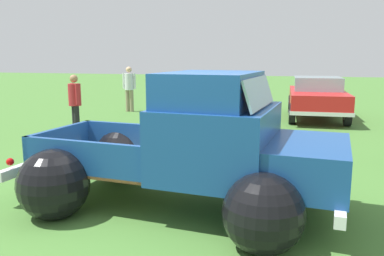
% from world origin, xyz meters
% --- Properties ---
extents(ground_plane, '(80.00, 80.00, 0.00)m').
position_xyz_m(ground_plane, '(0.00, 0.00, 0.00)').
color(ground_plane, '#477A33').
extents(vintage_pickup_truck, '(4.75, 3.03, 1.96)m').
position_xyz_m(vintage_pickup_truck, '(0.39, -0.03, 0.76)').
color(vintage_pickup_truck, black).
rests_on(vintage_pickup_truck, ground).
extents(show_car_0, '(1.89, 4.69, 1.43)m').
position_xyz_m(show_car_0, '(-1.11, 9.15, 0.78)').
color(show_car_0, black).
rests_on(show_car_0, ground).
extents(show_car_1, '(2.05, 4.37, 1.43)m').
position_xyz_m(show_car_1, '(2.17, 9.14, 0.78)').
color(show_car_1, black).
rests_on(show_car_1, ground).
extents(spectator_0, '(0.48, 0.48, 1.64)m').
position_xyz_m(spectator_0, '(-4.31, 4.34, 0.93)').
color(spectator_0, black).
rests_on(spectator_0, ground).
extents(spectator_2, '(0.53, 0.36, 1.74)m').
position_xyz_m(spectator_2, '(-4.83, 8.98, 1.00)').
color(spectator_2, gray).
rests_on(spectator_2, ground).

